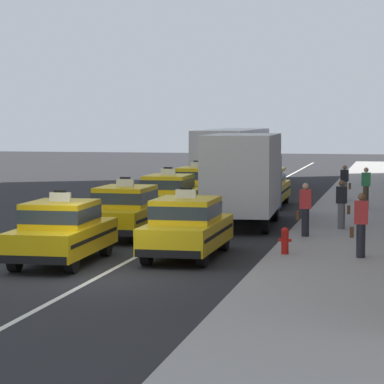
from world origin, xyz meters
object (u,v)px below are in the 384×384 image
(box_truck_right_second, at_px, (245,176))
(pedestrian_far_corner, at_px, (305,210))
(fire_hydrant, at_px, (285,239))
(taxi_right_third, at_px, (265,186))
(pedestrian_near_crosswalk, at_px, (345,183))
(taxi_left_third, at_px, (169,195))
(sedan_left_sixth, at_px, (257,166))
(pedestrian_trailing, at_px, (361,225))
(taxi_right_nearest, at_px, (187,226))
(taxi_left_second, at_px, (126,210))
(taxi_left_fourth, at_px, (198,185))
(pedestrian_by_storefront, at_px, (342,205))
(bus_left_fifth, at_px, (233,156))
(pedestrian_mid_block, at_px, (366,188))
(taxi_left_nearest, at_px, (62,231))

(box_truck_right_second, bearing_deg, pedestrian_far_corner, -57.09)
(fire_hydrant, bearing_deg, taxi_right_third, 99.76)
(pedestrian_near_crosswalk, bearing_deg, taxi_left_third, -129.65)
(sedan_left_sixth, bearing_deg, pedestrian_trailing, -77.21)
(taxi_right_nearest, height_order, taxi_right_third, same)
(taxi_left_second, distance_m, taxi_left_fourth, 11.87)
(taxi_right_nearest, height_order, pedestrian_by_storefront, taxi_right_nearest)
(taxi_left_fourth, bearing_deg, taxi_right_nearest, -79.24)
(taxi_left_third, distance_m, taxi_left_fourth, 5.66)
(bus_left_fifth, height_order, pedestrian_near_crosswalk, bus_left_fifth)
(pedestrian_mid_block, bearing_deg, bus_left_fifth, 124.95)
(pedestrian_far_corner, bearing_deg, pedestrian_mid_block, 80.89)
(taxi_right_nearest, relative_size, pedestrian_by_storefront, 2.81)
(taxi_left_second, height_order, taxi_left_fourth, same)
(taxi_left_third, height_order, pedestrian_mid_block, taxi_left_third)
(taxi_left_fourth, xyz_separation_m, box_truck_right_second, (3.31, -7.58, 0.90))
(sedan_left_sixth, xyz_separation_m, taxi_right_third, (2.93, -17.89, 0.03))
(box_truck_right_second, height_order, pedestrian_far_corner, box_truck_right_second)
(taxi_left_nearest, xyz_separation_m, pedestrian_by_storefront, (6.83, 8.28, 0.08))
(pedestrian_near_crosswalk, xyz_separation_m, fire_hydrant, (-0.66, -17.42, -0.39))
(sedan_left_sixth, xyz_separation_m, pedestrian_near_crosswalk, (6.26, -15.95, 0.09))
(sedan_left_sixth, distance_m, fire_hydrant, 33.84)
(taxi_right_nearest, bearing_deg, pedestrian_near_crosswalk, 79.38)
(taxi_left_second, bearing_deg, box_truck_right_second, 53.53)
(taxi_left_nearest, distance_m, bus_left_fifth, 26.13)
(taxi_left_second, relative_size, pedestrian_mid_block, 2.73)
(box_truck_right_second, relative_size, taxi_right_third, 1.54)
(taxi_left_third, distance_m, pedestrian_trailing, 12.65)
(taxi_left_fourth, distance_m, pedestrian_mid_block, 7.60)
(taxi_left_nearest, distance_m, pedestrian_mid_block, 17.35)
(bus_left_fifth, xyz_separation_m, pedestrian_mid_block, (7.27, -10.41, -0.82))
(taxi_right_nearest, xyz_separation_m, fire_hydrant, (2.66, 0.31, -0.33))
(sedan_left_sixth, distance_m, taxi_right_third, 18.12)
(taxi_left_fourth, distance_m, bus_left_fifth, 8.67)
(sedan_left_sixth, xyz_separation_m, pedestrian_trailing, (7.63, -33.60, 0.16))
(taxi_left_fourth, distance_m, taxi_right_nearest, 16.10)
(taxi_left_nearest, xyz_separation_m, pedestrian_far_corner, (5.82, 6.02, 0.11))
(taxi_left_fourth, xyz_separation_m, pedestrian_by_storefront, (6.84, -9.22, 0.08))
(pedestrian_mid_block, distance_m, pedestrian_trailing, 13.95)
(bus_left_fifth, relative_size, pedestrian_near_crosswalk, 7.09)
(taxi_left_fourth, height_order, pedestrian_by_storefront, taxi_left_fourth)
(taxi_left_second, distance_m, fire_hydrant, 6.62)
(taxi_right_third, bearing_deg, taxi_left_second, -103.57)
(pedestrian_far_corner, bearing_deg, bus_left_fifth, 105.89)
(taxi_left_third, bearing_deg, taxi_left_fourth, 90.54)
(bus_left_fifth, bearing_deg, box_truck_right_second, -78.83)
(taxi_left_fourth, height_order, sedan_left_sixth, taxi_left_fourth)
(taxi_left_third, distance_m, taxi_right_nearest, 10.57)
(taxi_left_nearest, xyz_separation_m, box_truck_right_second, (3.30, 9.92, 0.90))
(taxi_left_nearest, relative_size, taxi_left_third, 1.00)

